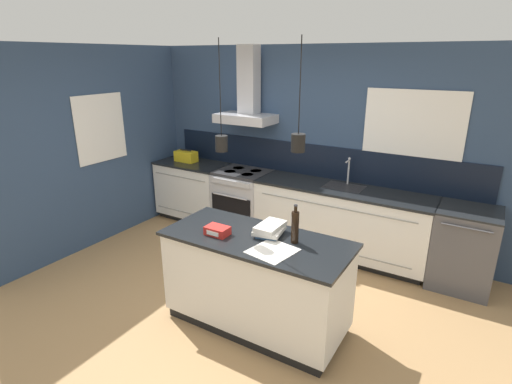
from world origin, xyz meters
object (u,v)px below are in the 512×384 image
at_px(book_stack, 270,229).
at_px(red_supply_box, 217,231).
at_px(dishwasher, 464,248).
at_px(oven_range, 243,201).
at_px(bottle_on_island, 295,227).
at_px(yellow_toolbox, 186,156).

bearing_deg(book_stack, red_supply_box, -148.88).
relative_size(dishwasher, book_stack, 2.86).
height_order(oven_range, bottle_on_island, bottle_on_island).
xyz_separation_m(bottle_on_island, yellow_toolbox, (-2.67, 1.68, -0.07)).
distance_m(dishwasher, red_supply_box, 2.75).
bearing_deg(bottle_on_island, book_stack, 173.97).
bearing_deg(red_supply_box, oven_range, 116.74).
xyz_separation_m(book_stack, yellow_toolbox, (-2.41, 1.65, 0.03)).
bearing_deg(book_stack, oven_range, 129.61).
height_order(bottle_on_island, book_stack, bottle_on_island).
xyz_separation_m(oven_range, bottle_on_island, (1.63, -1.68, 0.60)).
bearing_deg(book_stack, bottle_on_island, -6.03).
bearing_deg(red_supply_box, book_stack, 31.12).
height_order(book_stack, yellow_toolbox, yellow_toolbox).
bearing_deg(oven_range, dishwasher, 0.08).
bearing_deg(yellow_toolbox, book_stack, -34.47).
xyz_separation_m(dishwasher, red_supply_box, (-1.93, -1.90, 0.49)).
distance_m(bottle_on_island, book_stack, 0.28).
bearing_deg(dishwasher, bottle_on_island, -126.82).
bearing_deg(oven_range, book_stack, -50.39).
xyz_separation_m(oven_range, yellow_toolbox, (-1.04, 0.00, 0.54)).
relative_size(book_stack, yellow_toolbox, 0.94).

